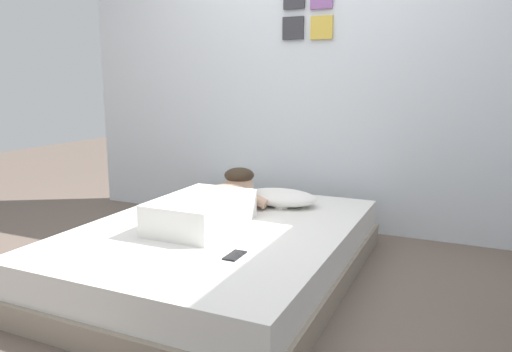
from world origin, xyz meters
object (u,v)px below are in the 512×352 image
object	(u,v)px
pillow	(280,197)
coffee_cup	(282,203)
cell_phone	(235,255)
person_lying	(213,204)
bed	(220,250)

from	to	relation	value
pillow	coffee_cup	xyz separation A→B (m)	(0.04, -0.08, -0.02)
coffee_cup	cell_phone	size ratio (longest dim) A/B	0.89
pillow	cell_phone	bearing A→B (deg)	-80.82
person_lying	coffee_cup	world-z (taller)	person_lying
bed	person_lying	size ratio (longest dim) A/B	2.20
person_lying	coffee_cup	bearing A→B (deg)	58.59
bed	coffee_cup	world-z (taller)	coffee_cup
pillow	person_lying	bearing A→B (deg)	-113.99
pillow	person_lying	xyz separation A→B (m)	(-0.23, -0.52, 0.05)
person_lying	cell_phone	distance (m)	0.64
person_lying	cell_phone	size ratio (longest dim) A/B	6.57
coffee_cup	cell_phone	xyz separation A→B (m)	(0.12, -0.94, -0.03)
bed	coffee_cup	distance (m)	0.58
bed	cell_phone	world-z (taller)	cell_phone
cell_phone	coffee_cup	bearing A→B (deg)	97.48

